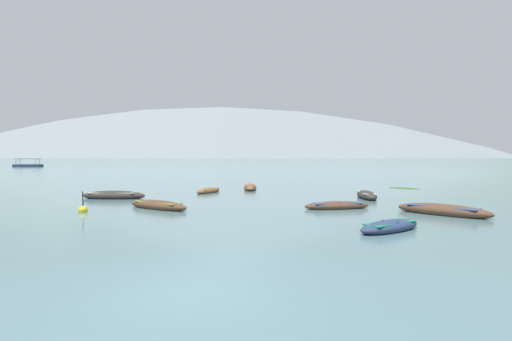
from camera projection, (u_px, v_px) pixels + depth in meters
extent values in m
plane|color=slate|center=(247.00, 158.00, 1506.70)|extent=(6000.00, 6000.00, 0.00)
cone|color=slate|center=(59.00, 111.00, 2325.96)|extent=(1747.21, 1747.21, 569.86)
cone|color=slate|center=(235.00, 100.00, 2042.06)|extent=(2685.02, 2685.02, 617.06)
cone|color=#56665B|center=(416.00, 111.00, 2262.16)|extent=(1912.82, 1912.82, 556.42)
ellipsoid|color=brown|center=(250.00, 187.00, 33.14)|extent=(1.15, 4.14, 0.60)
cube|color=#B22D28|center=(250.00, 185.00, 33.14)|extent=(0.82, 2.98, 0.05)
cube|color=brown|center=(250.00, 185.00, 33.14)|extent=(0.75, 0.09, 0.04)
ellipsoid|color=#4C3323|center=(158.00, 205.00, 20.80)|extent=(4.08, 3.32, 0.58)
cube|color=olive|center=(158.00, 202.00, 20.79)|extent=(2.94, 2.39, 0.05)
cube|color=#4C3323|center=(158.00, 201.00, 20.79)|extent=(0.48, 0.63, 0.04)
ellipsoid|color=#4C3323|center=(443.00, 211.00, 18.63)|extent=(3.95, 4.05, 0.67)
cube|color=#28519E|center=(443.00, 207.00, 18.63)|extent=(2.84, 2.92, 0.05)
cube|color=#4C3323|center=(443.00, 206.00, 18.62)|extent=(0.64, 0.62, 0.04)
ellipsoid|color=#4C3323|center=(337.00, 206.00, 20.78)|extent=(3.84, 1.61, 0.51)
cube|color=#28519E|center=(337.00, 203.00, 20.78)|extent=(2.77, 1.16, 0.05)
cube|color=#4C3323|center=(337.00, 202.00, 20.78)|extent=(0.19, 0.69, 0.04)
ellipsoid|color=brown|center=(209.00, 191.00, 30.13)|extent=(2.20, 3.25, 0.47)
cube|color=orange|center=(209.00, 189.00, 30.12)|extent=(1.58, 2.34, 0.05)
cube|color=brown|center=(209.00, 188.00, 30.12)|extent=(0.64, 0.35, 0.04)
ellipsoid|color=#2D2826|center=(367.00, 195.00, 26.13)|extent=(1.49, 3.94, 0.63)
cube|color=#B7B2A3|center=(367.00, 193.00, 26.13)|extent=(1.07, 2.84, 0.05)
cube|color=#2D2826|center=(367.00, 192.00, 26.12)|extent=(0.75, 0.16, 0.04)
ellipsoid|color=#2D2826|center=(114.00, 196.00, 25.88)|extent=(4.47, 1.71, 0.67)
cube|color=#B7B2A3|center=(114.00, 193.00, 25.88)|extent=(3.22, 1.23, 0.05)
cube|color=#2D2826|center=(114.00, 192.00, 25.87)|extent=(0.16, 0.92, 0.04)
ellipsoid|color=navy|center=(390.00, 227.00, 14.59)|extent=(3.29, 2.71, 0.51)
cube|color=#197A56|center=(390.00, 223.00, 14.59)|extent=(2.37, 1.95, 0.05)
cube|color=navy|center=(390.00, 221.00, 14.59)|extent=(0.47, 0.63, 0.04)
cube|color=navy|center=(28.00, 166.00, 106.79)|extent=(7.22, 2.86, 0.90)
cylinder|color=#4C4742|center=(40.00, 162.00, 107.90)|extent=(0.10, 0.10, 1.80)
cylinder|color=#4C4742|center=(36.00, 162.00, 105.88)|extent=(0.10, 0.10, 1.80)
cylinder|color=#4C4742|center=(20.00, 162.00, 107.62)|extent=(0.10, 0.10, 1.80)
cylinder|color=#4C4742|center=(16.00, 162.00, 105.60)|extent=(0.10, 0.10, 1.80)
cube|color=#334C75|center=(28.00, 159.00, 106.72)|extent=(6.06, 2.41, 0.12)
sphere|color=yellow|center=(83.00, 210.00, 19.59)|extent=(0.45, 0.45, 0.45)
cylinder|color=black|center=(83.00, 201.00, 19.57)|extent=(0.06, 0.06, 0.97)
ellipsoid|color=#2D5628|center=(404.00, 188.00, 34.23)|extent=(2.97, 3.01, 0.14)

